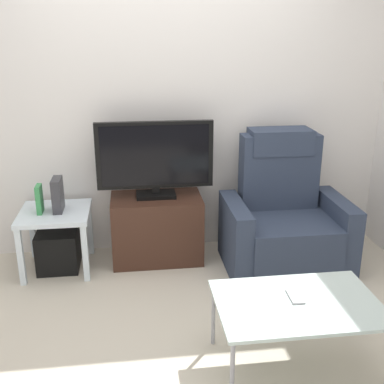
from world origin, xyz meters
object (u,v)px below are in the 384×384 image
object	(u,v)px
game_console	(58,195)
television	(155,158)
subwoofer_box	(58,250)
cell_phone	(295,296)
side_table	(55,221)
book_upright	(39,199)
recliner_armchair	(284,220)
coffee_table	(298,306)
tv_stand	(157,228)

from	to	relation	value
game_console	television	bearing A→B (deg)	5.99
subwoofer_box	cell_phone	world-z (taller)	cell_phone
side_table	book_upright	world-z (taller)	book_upright
television	recliner_armchair	size ratio (longest dim) A/B	0.86
subwoofer_box	coffee_table	distance (m)	2.06
television	side_table	xyz separation A→B (m)	(-0.80, -0.09, -0.46)
tv_stand	recliner_armchair	bearing A→B (deg)	-10.91
subwoofer_box	book_upright	size ratio (longest dim) A/B	1.45
television	coffee_table	size ratio (longest dim) A/B	1.04
tv_stand	book_upright	xyz separation A→B (m)	(-0.90, -0.09, 0.33)
television	subwoofer_box	distance (m)	1.08
book_upright	coffee_table	size ratio (longest dim) A/B	0.25
tv_stand	coffee_table	size ratio (longest dim) A/B	0.82
game_console	coffee_table	size ratio (longest dim) A/B	0.29
cell_phone	side_table	bearing A→B (deg)	139.58
recliner_armchair	coffee_table	world-z (taller)	recliner_armchair
television	recliner_armchair	xyz separation A→B (m)	(1.02, -0.22, -0.50)
tv_stand	recliner_armchair	distance (m)	1.05
game_console	cell_phone	bearing A→B (deg)	-43.16
recliner_armchair	book_upright	size ratio (longest dim) A/B	4.88
tv_stand	cell_phone	distance (m)	1.59
subwoofer_box	coffee_table	world-z (taller)	coffee_table
tv_stand	recliner_armchair	size ratio (longest dim) A/B	0.68
side_table	book_upright	size ratio (longest dim) A/B	2.44
subwoofer_box	coffee_table	size ratio (longest dim) A/B	0.36
cell_phone	coffee_table	bearing A→B (deg)	-89.88
tv_stand	side_table	distance (m)	0.82
tv_stand	game_console	distance (m)	0.85
book_upright	side_table	bearing A→B (deg)	11.31
recliner_armchair	subwoofer_box	xyz separation A→B (m)	(-1.83, 0.13, -0.21)
television	side_table	size ratio (longest dim) A/B	1.73
coffee_table	recliner_armchair	bearing A→B (deg)	75.25
subwoofer_box	tv_stand	bearing A→B (deg)	5.10
side_table	recliner_armchair	bearing A→B (deg)	-3.94
tv_stand	book_upright	distance (m)	0.97
book_upright	cell_phone	distance (m)	2.09
game_console	cell_phone	world-z (taller)	game_console
subwoofer_box	game_console	world-z (taller)	game_console
side_table	subwoofer_box	world-z (taller)	side_table
coffee_table	cell_phone	size ratio (longest dim) A/B	6.00
television	game_console	bearing A→B (deg)	-174.01
coffee_table	cell_phone	bearing A→B (deg)	88.27
cell_phone	recliner_armchair	bearing A→B (deg)	76.62
tv_stand	subwoofer_box	bearing A→B (deg)	-174.90
recliner_armchair	subwoofer_box	world-z (taller)	recliner_armchair
tv_stand	television	bearing A→B (deg)	90.00
television	side_table	distance (m)	0.93
book_upright	coffee_table	xyz separation A→B (m)	(1.59, -1.39, -0.21)
cell_phone	book_upright	bearing A→B (deg)	141.84
television	cell_phone	world-z (taller)	television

